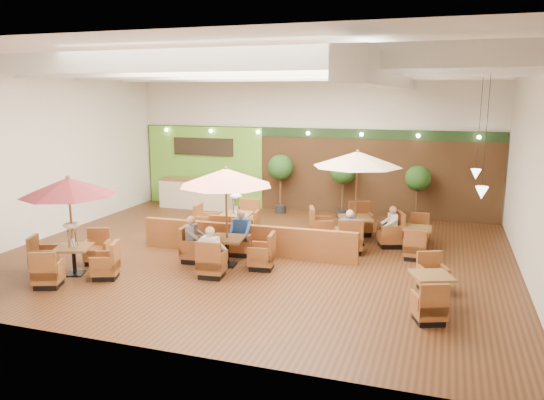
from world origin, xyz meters
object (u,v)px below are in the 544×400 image
at_px(service_counter, 197,194).
at_px(table_4, 431,291).
at_px(table_1, 226,199).
at_px(table_0, 70,208).
at_px(table_3, 228,223).
at_px(topiary_0, 281,170).
at_px(booth_divider, 247,240).
at_px(diner_4, 391,222).
at_px(topiary_2, 418,180).
at_px(diner_3, 349,227).
at_px(topiary_1, 343,174).
at_px(table_2, 357,181).
at_px(diner_1, 241,229).
at_px(table_5, 417,239).
at_px(diner_0, 211,247).
at_px(diner_2, 194,234).

relative_size(service_counter, table_4, 1.17).
bearing_deg(table_1, table_0, -158.07).
xyz_separation_m(table_3, topiary_0, (0.50, 3.92, 1.22)).
bearing_deg(booth_divider, diner_4, 27.11).
xyz_separation_m(booth_divider, table_1, (-0.15, -1.08, 1.38)).
bearing_deg(topiary_2, topiary_0, 180.00).
xyz_separation_m(booth_divider, topiary_2, (4.33, 5.43, 1.09)).
distance_m(service_counter, diner_4, 8.54).
distance_m(topiary_0, diner_3, 5.66).
xyz_separation_m(table_4, topiary_1, (-3.41, 7.66, 1.30)).
xyz_separation_m(table_2, topiary_2, (1.60, 3.35, -0.42)).
height_order(table_0, diner_1, table_0).
relative_size(table_0, table_2, 0.88).
relative_size(service_counter, table_0, 1.14).
height_order(table_5, topiary_1, topiary_1).
relative_size(topiary_1, diner_0, 2.58).
bearing_deg(booth_divider, table_3, 126.98).
distance_m(table_0, topiary_0, 8.86).
relative_size(table_3, diner_3, 3.35).
height_order(service_counter, table_0, table_0).
bearing_deg(service_counter, topiary_0, 3.32).
relative_size(table_3, diner_1, 3.36).
bearing_deg(service_counter, table_0, -85.64).
height_order(table_3, topiary_2, topiary_2).
relative_size(diner_1, diner_4, 1.06).
bearing_deg(diner_4, table_5, -120.24).
xyz_separation_m(table_5, topiary_1, (-2.88, 3.51, 1.30)).
height_order(table_2, topiary_0, table_2).
xyz_separation_m(table_5, diner_3, (-1.83, -0.89, 0.43)).
bearing_deg(table_3, diner_4, 0.86).
bearing_deg(table_2, table_0, -160.46).
bearing_deg(diner_0, table_4, -0.14).
bearing_deg(table_0, table_2, 18.26).
relative_size(table_4, table_5, 1.08).
relative_size(table_2, topiary_1, 1.36).
bearing_deg(table_3, table_0, -123.20).
bearing_deg(diner_2, diner_1, 124.24).
distance_m(table_2, diner_4, 1.59).
height_order(diner_1, diner_3, same).
xyz_separation_m(table_3, diner_4, (4.99, 0.58, 0.29)).
distance_m(table_3, diner_1, 1.95).
bearing_deg(topiary_2, service_counter, -178.65).
bearing_deg(booth_divider, table_1, -99.55).
xyz_separation_m(table_1, topiary_0, (-0.56, 6.51, -0.14)).
distance_m(table_3, diner_4, 5.04).
bearing_deg(service_counter, diner_3, -31.41).
distance_m(service_counter, table_2, 7.69).
height_order(table_1, diner_0, table_1).
height_order(table_0, diner_0, table_0).
distance_m(service_counter, topiary_1, 5.94).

